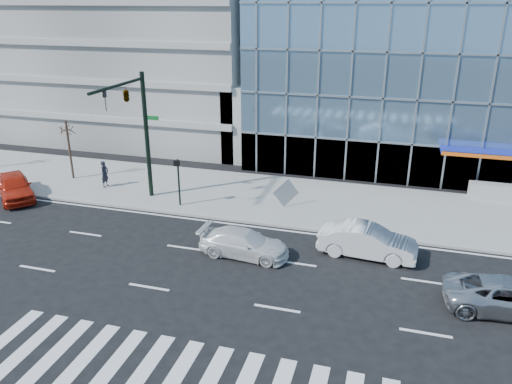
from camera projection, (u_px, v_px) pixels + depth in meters
ground at (297, 264)px, 24.67m from camera, size 160.00×160.00×0.00m
sidewalk at (322, 203)px, 31.81m from camera, size 120.00×8.00×0.15m
parking_garage at (156, 23)px, 49.52m from camera, size 24.00×24.00×20.00m
ramp_block at (271, 118)px, 41.26m from camera, size 6.00×8.00×6.00m
traffic_signal at (133, 109)px, 29.38m from camera, size 1.14×5.74×8.00m
ped_signal_post at (178, 175)px, 30.53m from camera, size 0.30×0.33×3.00m
street_tree_near at (67, 129)px, 34.69m from camera, size 1.10×1.10×4.23m
silver_suv at (508, 296)px, 20.69m from camera, size 5.31×2.74×1.43m
white_suv at (244, 243)px, 25.24m from camera, size 4.73×2.14×1.34m
white_sedan at (367, 241)px, 25.15m from camera, size 5.04×2.10×1.62m
red_sedan at (15, 186)px, 32.46m from camera, size 4.88×4.70×1.65m
pedestrian at (105, 174)px, 34.04m from camera, size 0.49×0.70×1.82m
tilted_panel at (286, 193)px, 30.78m from camera, size 1.45×1.19×1.82m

